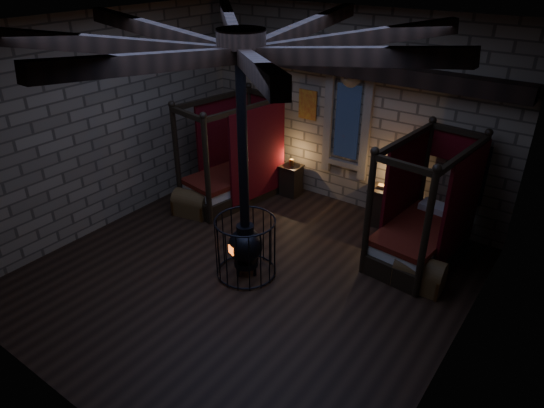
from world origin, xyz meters
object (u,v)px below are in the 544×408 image
Objects in this scene: bed_left at (234,176)px; trunk_left at (192,204)px; stove at (246,242)px; trunk_right at (419,273)px; bed_right at (422,230)px.

bed_left is 1.21m from trunk_left.
bed_left is 2.97m from stove.
trunk_right is at bearing -7.63° from trunk_left.
bed_right reaches higher than trunk_left.
trunk_left is 0.21× the size of stove.
trunk_left is (-4.59, -1.31, -0.31)m from bed_right.
bed_right is 2.65× the size of trunk_left.
trunk_left is 2.55m from stove.
bed_right is at bearing 108.03° from trunk_right.
bed_right is (4.33, 0.17, -0.01)m from bed_left.
trunk_left is at bearing -178.05° from trunk_right.
bed_left is 4.74m from trunk_right.
trunk_right is 3.02m from stove.
trunk_right is 0.21× the size of stove.
trunk_left is at bearing -93.14° from bed_left.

